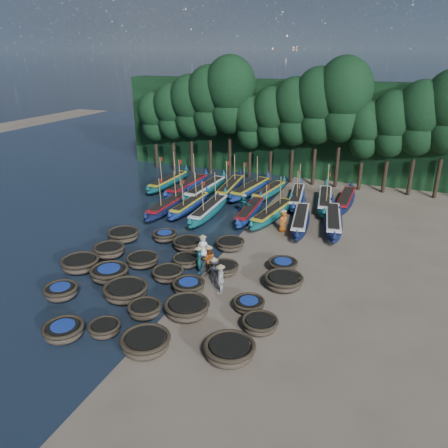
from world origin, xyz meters
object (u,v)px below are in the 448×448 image
at_px(coracle_3, 146,343).
at_px(long_boat_11, 205,189).
at_px(coracle_10, 80,264).
at_px(long_boat_8, 333,221).
at_px(coracle_12, 168,274).
at_px(coracle_24, 283,265).
at_px(coracle_16, 143,260).
at_px(long_boat_10, 187,186).
at_px(coracle_5, 61,291).
at_px(coracle_8, 187,308).
at_px(long_boat_16, 325,201).
at_px(coracle_11, 109,273).
at_px(coracle_21, 165,236).
at_px(coracle_15, 109,251).
at_px(coracle_18, 224,268).
at_px(long_boat_13, 250,189).
at_px(coracle_22, 188,244).
at_px(coracle_13, 189,286).
at_px(coracle_9, 260,324).
at_px(long_boat_7, 300,220).
at_px(long_boat_17, 346,200).
at_px(long_boat_6, 273,213).
at_px(coracle_14, 249,304).
at_px(fisherman_5, 243,204).
at_px(fisherman_3, 214,270).
at_px(long_boat_12, 230,188).
at_px(long_boat_4, 209,210).
at_px(coracle_4, 230,350).
at_px(long_boat_5, 250,212).
at_px(coracle_2, 105,328).
at_px(coracle_20, 123,235).
at_px(coracle_19, 284,281).
at_px(long_boat_9, 169,182).
at_px(coracle_7, 145,309).
at_px(coracle_1, 64,331).
at_px(fisherman_2, 209,258).
at_px(long_boat_2, 168,206).
at_px(long_boat_3, 190,205).
at_px(fisherman_0, 203,246).
at_px(fisherman_6, 283,220).
at_px(coracle_17, 186,261).
at_px(fisherman_4, 221,279).
at_px(long_boat_14, 269,192).

distance_m(coracle_3, long_boat_11, 23.30).
distance_m(coracle_10, long_boat_8, 18.95).
xyz_separation_m(coracle_12, coracle_24, (6.12, 3.85, -0.04)).
relative_size(coracle_16, long_boat_10, 0.27).
bearing_deg(coracle_5, coracle_8, 8.77).
xyz_separation_m(long_boat_10, long_boat_16, (13.18, 0.78, -0.01)).
xyz_separation_m(coracle_11, coracle_21, (0.22, 6.37, -0.07)).
height_order(coracle_15, coracle_18, coracle_15).
bearing_deg(long_boat_13, coracle_22, -81.76).
xyz_separation_m(coracle_13, coracle_22, (-2.65, 5.25, -0.01)).
distance_m(coracle_9, long_boat_11, 21.94).
height_order(coracle_8, long_boat_7, long_boat_7).
bearing_deg(long_boat_17, long_boat_6, -131.18).
xyz_separation_m(coracle_14, long_boat_8, (2.26, 13.49, 0.20)).
bearing_deg(fisherman_5, fisherman_3, 129.89).
height_order(coracle_18, long_boat_12, long_boat_12).
xyz_separation_m(coracle_14, long_boat_4, (-7.73, 12.15, 0.19)).
bearing_deg(coracle_10, fisherman_5, 65.62).
bearing_deg(long_boat_4, coracle_3, -77.18).
bearing_deg(coracle_9, fisherman_3, 138.48).
bearing_deg(coracle_3, long_boat_12, 102.10).
distance_m(coracle_4, long_boat_5, 17.99).
distance_m(coracle_4, fisherman_5, 18.69).
height_order(coracle_2, coracle_16, coracle_16).
xyz_separation_m(coracle_10, coracle_20, (-0.11, 4.89, -0.01)).
height_order(coracle_19, long_boat_13, long_boat_13).
height_order(coracle_10, coracle_11, coracle_10).
relative_size(long_boat_9, fisherman_5, 4.14).
relative_size(coracle_7, coracle_8, 0.63).
relative_size(coracle_11, coracle_13, 1.13).
distance_m(coracle_11, fisherman_5, 14.26).
bearing_deg(coracle_24, coracle_18, -150.57).
bearing_deg(coracle_1, fisherman_2, 67.35).
bearing_deg(long_boat_2, long_boat_7, 4.21).
bearing_deg(long_boat_9, long_boat_2, -59.60).
distance_m(long_boat_3, fisherman_0, 9.17).
height_order(long_boat_8, fisherman_5, fisherman_5).
height_order(coracle_19, long_boat_7, long_boat_7).
bearing_deg(coracle_7, long_boat_6, 81.95).
bearing_deg(fisherman_6, coracle_19, -145.15).
relative_size(coracle_9, coracle_17, 1.02).
bearing_deg(coracle_16, long_boat_8, 47.22).
xyz_separation_m(coracle_4, coracle_10, (-11.82, 4.35, 0.02)).
distance_m(coracle_10, fisherman_4, 9.29).
distance_m(coracle_21, long_boat_9, 13.47).
bearing_deg(fisherman_6, fisherman_0, 168.26).
xyz_separation_m(long_boat_2, fisherman_4, (9.34, -10.78, 0.40)).
distance_m(coracle_2, fisherman_3, 7.35).
xyz_separation_m(coracle_21, long_boat_17, (11.14, 12.83, 0.12)).
bearing_deg(long_boat_14, fisherman_0, -82.96).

